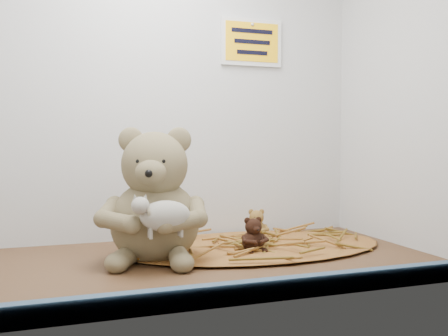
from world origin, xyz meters
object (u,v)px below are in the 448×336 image
object	(u,v)px
mini_teddy_brown	(253,233)
main_teddy	(155,194)
mini_teddy_tan	(256,223)
toy_lamb	(165,216)

from	to	relation	value
mini_teddy_brown	main_teddy	bearing A→B (deg)	171.87
mini_teddy_brown	mini_teddy_tan	bearing A→B (deg)	62.27
main_teddy	toy_lamb	size ratio (longest dim) A/B	2.19
mini_teddy_tan	mini_teddy_brown	distance (cm)	15.23
toy_lamb	mini_teddy_brown	world-z (taller)	toy_lamb
toy_lamb	mini_teddy_brown	bearing A→B (deg)	20.19
main_teddy	toy_lamb	world-z (taller)	main_teddy
main_teddy	toy_lamb	bearing A→B (deg)	-71.88
main_teddy	mini_teddy_tan	size ratio (longest dim) A/B	3.81
toy_lamb	mini_teddy_tan	bearing A→B (deg)	37.06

